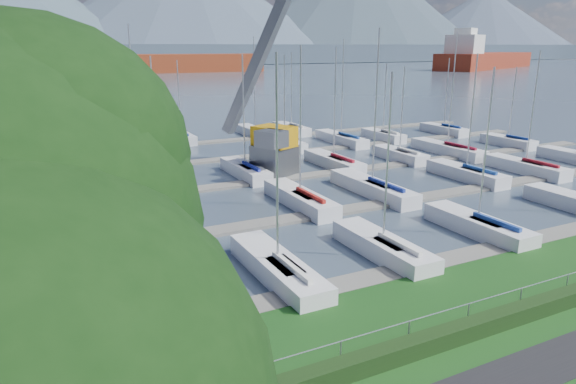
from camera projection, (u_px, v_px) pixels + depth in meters
water at (53, 71)px, 243.15m from camera, size 800.00×540.00×0.20m
hedge at (436, 340)px, 19.33m from camera, size 80.00×0.70×0.70m
fence at (430, 315)px, 19.44m from camera, size 80.00×0.04×0.04m
foothill at (45, 55)px, 301.51m from camera, size 900.00×80.00×12.00m
docks at (211, 188)px, 42.16m from camera, size 90.00×41.60×0.25m
crane at (273, 112)px, 46.15m from camera, size 7.97×12.81×22.35m
cargo_ship_mid at (133, 64)px, 221.41m from camera, size 105.61×24.86×21.50m
cargo_ship_east at (484, 61)px, 263.37m from camera, size 92.31×53.96×21.50m
sailboat_fleet at (177, 117)px, 42.13m from camera, size 76.15×50.22×13.56m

